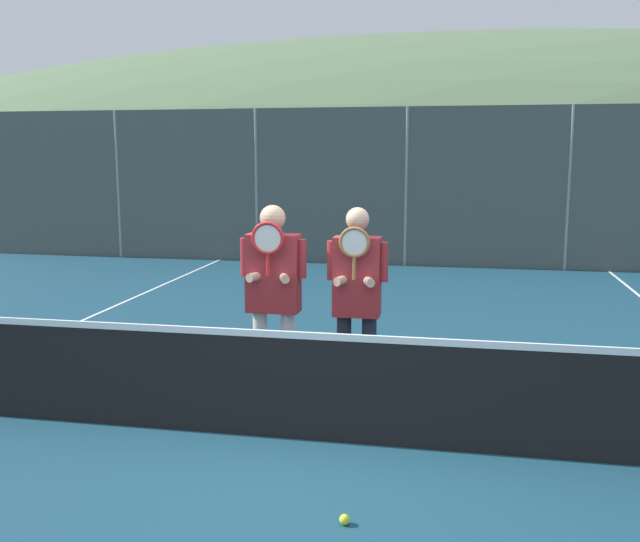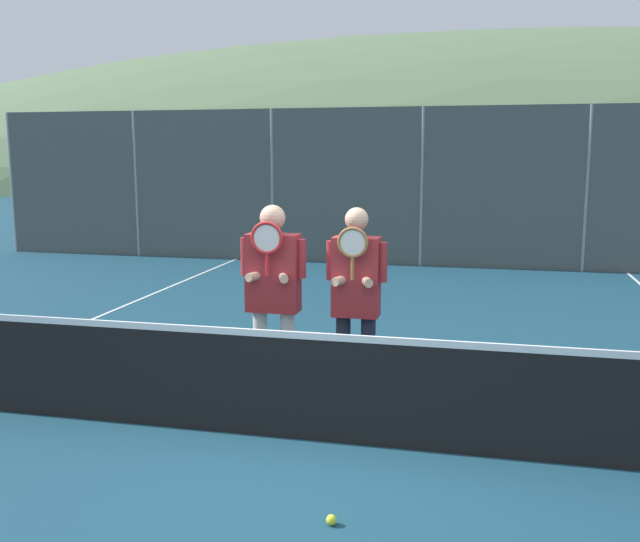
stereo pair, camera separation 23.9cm
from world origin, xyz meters
The scene contains 11 objects.
ground_plane centered at (0.00, 0.00, 0.00)m, with size 120.00×120.00×0.00m, color navy.
hill_distant centered at (0.00, 57.52, 0.00)m, with size 116.51×64.73×22.66m.
clubhouse_building centered at (1.51, 18.30, 1.84)m, with size 14.82×5.50×3.63m.
fence_back centered at (0.00, 9.36, 1.62)m, with size 19.17×0.06×3.23m.
tennis_net centered at (0.00, 0.00, 0.47)m, with size 10.84×0.09×1.00m.
court_line_left_sideline centered at (-4.03, 3.00, 0.00)m, with size 0.05×16.00×0.01m, color white.
player_leftmost centered at (-0.53, 0.71, 1.11)m, with size 0.61×0.34×1.85m.
player_center_left centered at (0.23, 0.71, 1.08)m, with size 0.54×0.34×1.85m.
car_far_left centered at (-4.43, 12.08, 0.89)m, with size 4.69×2.07×1.74m.
car_left_of_center centered at (0.82, 11.89, 0.93)m, with size 4.72×1.97×1.83m.
tennis_ball_on_court centered at (0.44, -1.27, 0.03)m, with size 0.07×0.07×0.07m.
Camera 2 is at (1.32, -5.33, 2.31)m, focal length 40.00 mm.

